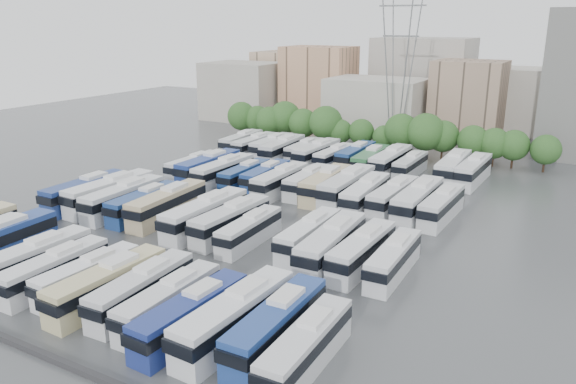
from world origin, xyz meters
The scene contains 53 objects.
ground centered at (0.00, 0.00, 0.00)m, with size 220.00×220.00×0.00m, color #424447.
parapet centered at (0.00, -33.00, 0.25)m, with size 56.00×0.50×0.50m, color #2D2D30.
tree_line centered at (-2.07, 42.06, 4.47)m, with size 64.47×8.24×8.43m.
city_buildings centered at (-7.46, 71.86, 7.87)m, with size 102.00×35.00×20.00m.
electricity_pylon centered at (2.00, 50.00, 18.66)m, with size 9.00×6.91×33.83m.
bus_r0_s4 centered at (-8.31, -24.50, 1.89)m, with size 2.93×12.33×3.85m.
bus_r0_s5 centered at (-4.93, -24.74, 1.75)m, with size 2.65×11.39×3.56m.
bus_r0_s6 centered at (-1.52, -23.88, 1.66)m, with size 2.85×10.87×3.38m.
bus_r0_s7 centered at (1.82, -24.58, 1.87)m, with size 3.05×12.20×3.80m.
bus_r0_s8 centered at (4.96, -23.71, 1.78)m, with size 3.00×11.68×3.63m.
bus_r0_s9 centered at (8.37, -24.16, 1.73)m, with size 2.53×11.26×3.53m.
bus_r0_s10 centered at (11.46, -25.11, 1.81)m, with size 3.11×11.85×3.68m.
bus_r0_s11 centered at (14.83, -23.88, 1.98)m, with size 3.37×12.98×4.04m.
bus_r0_s12 centered at (18.12, -23.22, 1.88)m, with size 2.88×12.27×3.83m.
bus_r0_s13 centered at (21.36, -24.58, 1.75)m, with size 2.73×11.39×3.56m.
bus_r1_s0 centered at (-21.39, -6.48, 2.00)m, with size 2.88×12.98×4.07m.
bus_r1_s1 centered at (-18.15, -5.33, 2.09)m, with size 3.50×13.65×4.25m.
bus_r1_s2 centered at (-14.93, -6.06, 1.99)m, with size 3.12×12.96×4.05m.
bus_r1_s3 centered at (-11.60, -5.82, 1.81)m, with size 2.87×11.83×3.69m.
bus_r1_s4 centered at (-8.38, -5.17, 2.00)m, with size 3.48×13.08×4.07m.
bus_r1_s6 centered at (-1.73, -6.18, 2.06)m, with size 3.21×13.42×4.19m.
bus_r1_s7 centered at (1.75, -5.94, 1.89)m, with size 3.23×12.41×3.86m.
bus_r1_s8 centered at (5.05, -7.07, 1.67)m, with size 2.66×10.88×3.39m.
bus_r1_s10 centered at (11.58, -5.33, 1.79)m, with size 2.69×11.65×3.64m.
bus_r1_s11 centered at (15.02, -7.00, 2.01)m, with size 3.44×13.15×4.09m.
bus_r1_s12 centered at (18.26, -6.69, 1.85)m, with size 2.90×12.06×3.77m.
bus_r1_s13 centered at (21.61, -6.87, 1.71)m, with size 2.73×11.19×3.49m.
bus_r2_s1 centered at (-18.17, 12.33, 1.78)m, with size 2.61×11.57×3.62m.
bus_r2_s2 centered at (-15.06, 12.04, 2.06)m, with size 3.00×13.38×4.19m.
bus_r2_s3 centered at (-11.76, 11.35, 1.96)m, with size 3.05×12.78×3.99m.
bus_r2_s4 centered at (-8.17, 11.80, 1.74)m, with size 2.71×11.36×3.55m.
bus_r2_s5 centered at (-5.06, 12.78, 1.76)m, with size 2.89×11.48×3.58m.
bus_r2_s6 centered at (-1.62, 11.12, 1.90)m, with size 2.77×12.38×3.88m.
bus_r2_s7 centered at (1.63, 13.28, 1.75)m, with size 2.78×11.43×3.57m.
bus_r2_s8 centered at (4.76, 12.78, 1.95)m, with size 3.30×12.76×3.97m.
bus_r2_s9 centered at (8.15, 12.57, 2.11)m, with size 3.06×13.72×4.30m.
bus_r2_s10 centered at (11.48, 10.98, 1.95)m, with size 3.26×12.74×3.97m.
bus_r2_s11 centered at (14.99, 11.82, 1.91)m, with size 3.16×12.48×3.89m.
bus_r2_s12 centered at (18.36, 11.47, 2.07)m, with size 3.02×13.45×4.21m.
bus_r2_s13 centered at (21.43, 11.41, 1.85)m, with size 2.96×12.07×3.77m.
bus_r3_s0 centered at (-21.61, 30.89, 1.86)m, with size 3.17×12.16×3.78m.
bus_r3_s1 centered at (-18.03, 29.96, 1.86)m, with size 2.84×12.11×3.79m.
bus_r3_s2 centered at (-14.72, 30.60, 1.88)m, with size 2.86×12.26×3.83m.
bus_r3_s3 centered at (-11.51, 28.91, 2.01)m, with size 3.45×13.17×4.10m.
bus_r3_s4 centered at (-8.25, 30.85, 1.75)m, with size 2.83×11.40×3.55m.
bus_r3_s5 centered at (-4.89, 29.32, 1.96)m, with size 3.36×12.85×4.00m.
bus_r3_s6 centered at (-1.58, 29.34, 1.73)m, with size 2.98×11.33×3.52m.
bus_r3_s7 centered at (1.62, 31.06, 1.89)m, with size 2.74×12.30×3.86m.
bus_r3_s8 centered at (5.09, 29.09, 1.93)m, with size 3.31×12.65×3.93m.
bus_r3_s9 centered at (8.30, 29.75, 2.04)m, with size 3.03×13.31×4.17m.
bus_r3_s10 centered at (11.55, 29.81, 1.72)m, with size 2.59×11.20×3.50m.
bus_r3_s12 centered at (18.20, 30.30, 2.09)m, with size 3.23×13.61×4.25m.
bus_r3_s13 centered at (21.22, 30.32, 1.98)m, with size 3.21×12.96×4.04m.
Camera 1 is at (37.36, -55.46, 23.85)m, focal length 35.00 mm.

